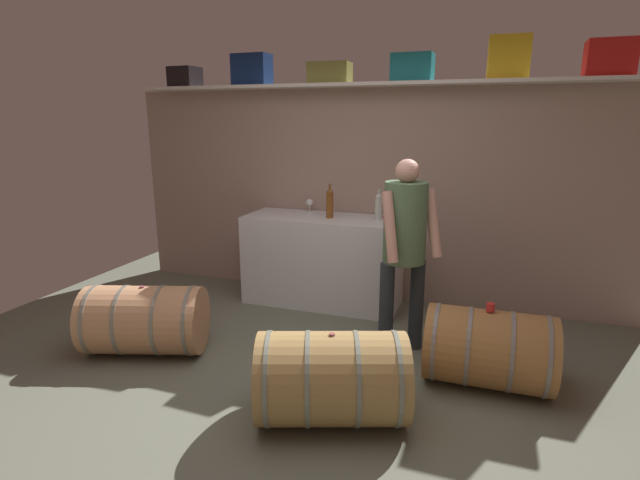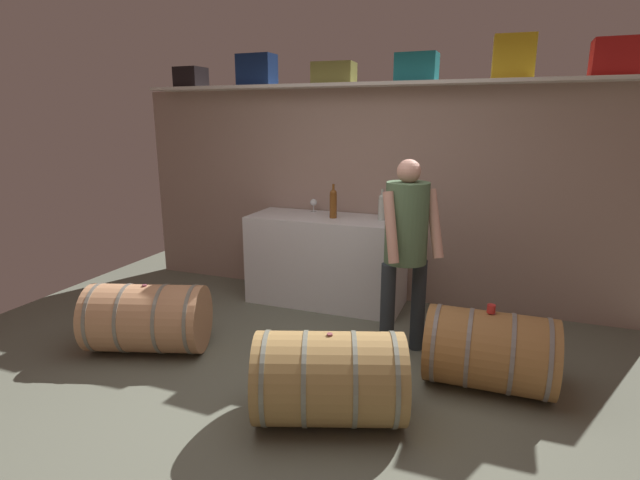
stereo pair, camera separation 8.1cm
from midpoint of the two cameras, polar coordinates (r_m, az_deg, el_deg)
ground_plane at (r=3.94m, az=0.23°, el=-14.23°), size 6.49×7.54×0.02m
back_wall_panel at (r=5.09m, az=6.68°, el=5.11°), size 5.29×0.10×2.15m
high_shelf_board at (r=4.90m, az=6.61°, el=17.58°), size 4.87×0.40×0.03m
toolcase_black at (r=5.76m, az=-14.44°, el=17.91°), size 0.29×0.27×0.21m
toolcase_navy at (r=5.35m, az=-6.94°, el=19.10°), size 0.38×0.24×0.31m
toolcase_olive at (r=5.01m, az=2.14°, el=18.90°), size 0.41×0.29×0.20m
toolcase_teal at (r=4.82m, az=11.72°, el=19.14°), size 0.38×0.25×0.25m
toolcase_yellow at (r=4.76m, az=22.14°, el=19.16°), size 0.35×0.27×0.36m
toolcase_red at (r=4.82m, az=31.76°, el=17.67°), size 0.37×0.30×0.29m
work_cabinet at (r=4.98m, az=1.21°, el=-2.37°), size 1.56×0.63×0.90m
wine_bottle_clear at (r=4.74m, az=7.75°, el=3.92°), size 0.07×0.07×0.30m
wine_bottle_amber at (r=4.81m, az=2.04°, el=4.34°), size 0.07×0.07×0.34m
wine_glass at (r=5.14m, az=-0.31°, el=4.36°), size 0.07×0.07×0.14m
red_funnel at (r=4.86m, az=8.90°, el=3.29°), size 0.11×0.11×0.13m
wine_barrel_near at (r=3.70m, az=19.81°, el=-12.05°), size 0.87×0.57×0.57m
wine_barrel_far at (r=4.24m, az=-19.00°, el=-8.62°), size 1.05×0.81×0.57m
wine_barrel_flank at (r=3.14m, az=1.88°, el=-15.82°), size 1.06×0.85×0.59m
tasting_cup at (r=3.58m, az=19.98°, el=-7.56°), size 0.06×0.06×0.06m
winemaker_pouring at (r=3.84m, az=10.66°, el=0.26°), size 0.49×0.47×1.56m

